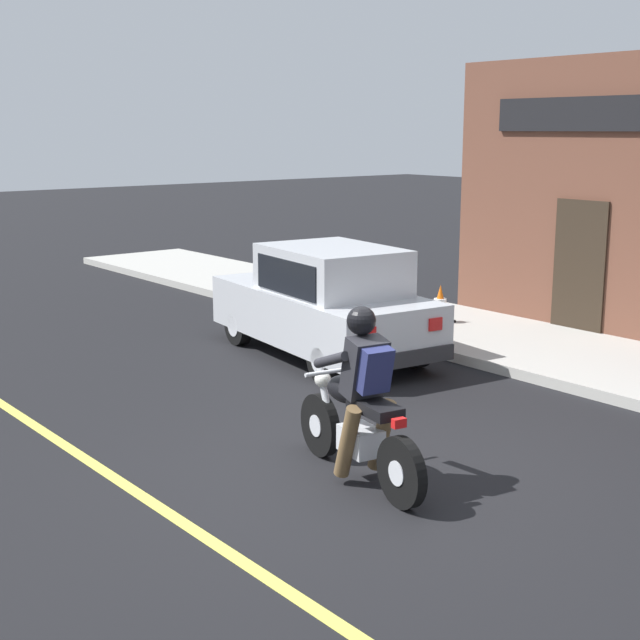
# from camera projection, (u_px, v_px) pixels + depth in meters

# --- Properties ---
(ground_plane) EXTENTS (80.00, 80.00, 0.00)m
(ground_plane) POSITION_uv_depth(u_px,v_px,m) (354.00, 472.00, 8.29)
(ground_plane) COLOR black
(sidewalk_curb) EXTENTS (2.60, 22.00, 0.14)m
(sidewalk_curb) POSITION_uv_depth(u_px,v_px,m) (470.00, 333.00, 13.63)
(sidewalk_curb) COLOR #ADAAA3
(sidewalk_curb) RESTS_ON ground
(lane_stripe) EXTENTS (0.12, 19.80, 0.01)m
(lane_stripe) POSITION_uv_depth(u_px,v_px,m) (41.00, 430.00, 9.46)
(lane_stripe) COLOR #D1C64C
(lane_stripe) RESTS_ON ground
(motorcycle_with_rider) EXTENTS (0.66, 2.01, 1.62)m
(motorcycle_with_rider) POSITION_uv_depth(u_px,v_px,m) (360.00, 409.00, 7.98)
(motorcycle_with_rider) COLOR black
(motorcycle_with_rider) RESTS_ON ground
(car_hatchback) EXTENTS (2.10, 3.95, 1.57)m
(car_hatchback) POSITION_uv_depth(u_px,v_px,m) (325.00, 303.00, 12.37)
(car_hatchback) COLOR black
(car_hatchback) RESTS_ON ground
(traffic_cone) EXTENTS (0.36, 0.36, 0.60)m
(traffic_cone) POSITION_uv_depth(u_px,v_px,m) (440.00, 304.00, 14.03)
(traffic_cone) COLOR black
(traffic_cone) RESTS_ON sidewalk_curb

